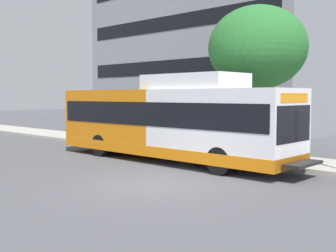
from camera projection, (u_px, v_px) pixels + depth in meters
The scene contains 4 objects.
ground_plane at pixel (23, 159), 18.57m from camera, with size 120.00×120.00×0.00m, color #4C4C51.
sidewalk_curb at pixel (166, 147), 22.28m from camera, with size 3.00×56.00×0.14m, color #A8A399.
transit_bus at pixel (169, 121), 17.97m from camera, with size 2.58×12.25×3.65m.
street_tree_near_stop at pixel (257, 48), 19.21m from camera, with size 4.47×4.47×6.73m.
Camera 1 is at (-9.02, -9.28, 2.79)m, focal length 45.17 mm.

